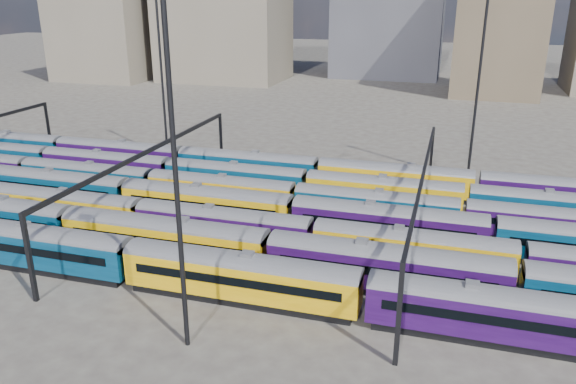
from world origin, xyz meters
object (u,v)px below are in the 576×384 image
(rake_0, at_px, (365,290))
(mast_2, at_px, (175,164))
(rake_1, at_px, (269,248))
(rake_2, at_px, (413,245))

(rake_0, xyz_separation_m, mast_2, (-11.92, -7.00, 11.29))
(rake_1, relative_size, mast_2, 4.93)
(rake_0, xyz_separation_m, rake_1, (-9.55, 5.00, 0.05))
(rake_1, height_order, mast_2, mast_2)
(mast_2, bearing_deg, rake_2, 48.98)
(rake_1, relative_size, rake_2, 0.95)
(rake_0, distance_m, rake_2, 10.40)
(rake_1, distance_m, rake_2, 13.38)
(rake_1, bearing_deg, rake_2, 21.94)
(rake_2, height_order, mast_2, mast_2)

